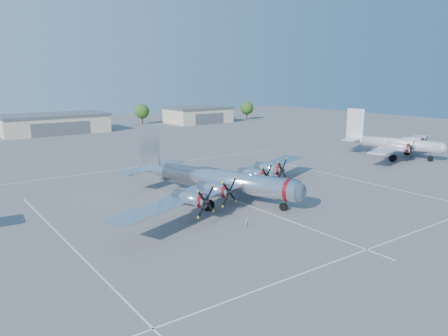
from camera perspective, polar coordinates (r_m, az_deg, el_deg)
ground at (r=58.04m, az=0.35°, el=-3.86°), size 260.00×260.00×0.00m
parking_lines at (r=56.69m, az=1.40°, el=-4.24°), size 60.00×50.08×0.01m
hangar_center at (r=131.84m, az=-21.36°, el=5.45°), size 28.60×14.60×5.40m
hangar_east at (r=151.20m, az=-3.42°, el=6.98°), size 20.60×14.60×5.40m
tree_east at (r=147.64m, az=-10.65°, el=7.27°), size 4.80×4.80×6.64m
tree_far_east at (r=161.16m, az=3.01°, el=7.83°), size 4.80×4.80×6.64m
main_bomber_b29 at (r=57.27m, az=-0.78°, el=-4.08°), size 47.09×39.89×8.83m
twin_engine_east at (r=92.51m, az=21.32°, el=1.30°), size 33.45×27.73×9.19m
info_placard at (r=46.73m, az=3.10°, el=-6.95°), size 0.49×0.23×0.98m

